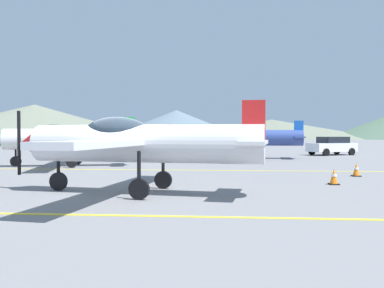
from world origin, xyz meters
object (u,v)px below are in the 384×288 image
Objects in this scene: traffic_cone_front at (356,170)px; car_sedan at (332,146)px; airplane_near at (136,142)px; airplane_far at (249,137)px; airplane_mid at (65,138)px; airplane_back at (132,136)px; traffic_cone_side at (334,177)px.

car_sedan is at bearing 78.68° from traffic_cone_front.
airplane_near is 1.00× the size of airplane_far.
airplane_mid reaches higher than car_sedan.
airplane_mid is at bearing -143.49° from car_sedan.
airplane_mid is 23.22m from car_sedan.
airplane_back is at bearing 124.27° from traffic_cone_front.
airplane_near is 12.02m from airplane_mid.
car_sedan is at bearing 34.96° from airplane_far.
airplane_far is 16.27× the size of traffic_cone_side.
airplane_far reaches higher than traffic_cone_side.
airplane_back is at bearing 117.93° from traffic_cone_side.
airplane_near is at bearing -76.70° from airplane_back.
airplane_far is 16.15m from traffic_cone_side.
airplane_back is (-6.65, 28.11, 0.00)m from airplane_near.
airplane_back reaches higher than traffic_cone_front.
airplane_near is 26.90m from car_sedan.
airplane_near and airplane_far have the same top height.
airplane_far is at bearing 76.00° from airplane_near.
airplane_mid reaches higher than traffic_cone_side.
airplane_far is at bearing -145.04° from car_sedan.
traffic_cone_front is 3.52m from traffic_cone_side.
traffic_cone_front is at bearing -101.32° from car_sedan.
airplane_near is 7.45m from traffic_cone_side.
traffic_cone_front is (-3.64, -18.18, -0.56)m from car_sedan.
car_sedan reaches higher than traffic_cone_front.
airplane_back is 28.76m from traffic_cone_side.
traffic_cone_front and traffic_cone_side have the same top height.
airplane_far is (11.09, 8.52, 0.00)m from airplane_mid.
airplane_near is at bearing -158.22° from traffic_cone_side.
traffic_cone_side is at bearing -29.30° from airplane_mid.
airplane_far is 1.00× the size of airplane_back.
airplane_mid is at bearing 150.70° from traffic_cone_side.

